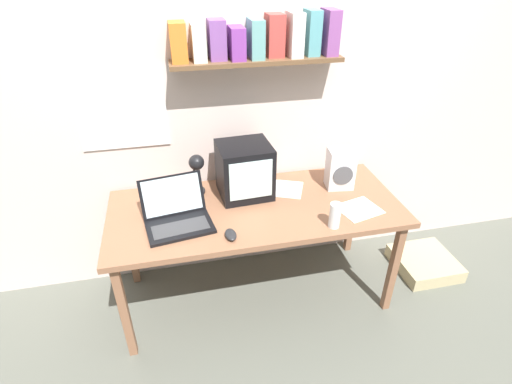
{
  "coord_description": "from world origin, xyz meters",
  "views": [
    {
      "loc": [
        -0.43,
        -1.94,
        2.04
      ],
      "look_at": [
        0.0,
        0.0,
        0.82
      ],
      "focal_mm": 28.0,
      "sensor_mm": 36.0,
      "label": 1
    }
  ],
  "objects_px": {
    "corner_desk": "(256,214)",
    "juice_glass": "(335,216)",
    "desk_lamp": "(196,169)",
    "computer_mouse": "(231,235)",
    "crt_monitor": "(245,170)",
    "open_notebook": "(359,209)",
    "laptop": "(177,213)",
    "loose_paper_near_laptop": "(286,189)",
    "floor_cushion": "(424,263)",
    "space_heater": "(340,169)"
  },
  "relations": [
    {
      "from": "desk_lamp",
      "to": "floor_cushion",
      "type": "height_order",
      "value": "desk_lamp"
    },
    {
      "from": "floor_cushion",
      "to": "corner_desk",
      "type": "bearing_deg",
      "value": 178.78
    },
    {
      "from": "corner_desk",
      "to": "open_notebook",
      "type": "bearing_deg",
      "value": -15.73
    },
    {
      "from": "space_heater",
      "to": "computer_mouse",
      "type": "bearing_deg",
      "value": -146.62
    },
    {
      "from": "crt_monitor",
      "to": "juice_glass",
      "type": "distance_m",
      "value": 0.62
    },
    {
      "from": "corner_desk",
      "to": "loose_paper_near_laptop",
      "type": "height_order",
      "value": "loose_paper_near_laptop"
    },
    {
      "from": "corner_desk",
      "to": "space_heater",
      "type": "bearing_deg",
      "value": 11.29
    },
    {
      "from": "crt_monitor",
      "to": "open_notebook",
      "type": "relative_size",
      "value": 1.2
    },
    {
      "from": "loose_paper_near_laptop",
      "to": "floor_cushion",
      "type": "xyz_separation_m",
      "value": [
        1.04,
        -0.18,
        -0.67
      ]
    },
    {
      "from": "crt_monitor",
      "to": "computer_mouse",
      "type": "relative_size",
      "value": 3.07
    },
    {
      "from": "floor_cushion",
      "to": "open_notebook",
      "type": "bearing_deg",
      "value": -168.54
    },
    {
      "from": "crt_monitor",
      "to": "desk_lamp",
      "type": "xyz_separation_m",
      "value": [
        -0.29,
        0.04,
        0.02
      ]
    },
    {
      "from": "space_heater",
      "to": "open_notebook",
      "type": "relative_size",
      "value": 0.94
    },
    {
      "from": "open_notebook",
      "to": "desk_lamp",
      "type": "bearing_deg",
      "value": 158.2
    },
    {
      "from": "laptop",
      "to": "desk_lamp",
      "type": "relative_size",
      "value": 1.41
    },
    {
      "from": "corner_desk",
      "to": "loose_paper_near_laptop",
      "type": "bearing_deg",
      "value": 33.75
    },
    {
      "from": "desk_lamp",
      "to": "juice_glass",
      "type": "xyz_separation_m",
      "value": [
        0.7,
        -0.49,
        -0.12
      ]
    },
    {
      "from": "desk_lamp",
      "to": "computer_mouse",
      "type": "xyz_separation_m",
      "value": [
        0.13,
        -0.46,
        -0.17
      ]
    },
    {
      "from": "laptop",
      "to": "loose_paper_near_laptop",
      "type": "xyz_separation_m",
      "value": [
        0.69,
        0.21,
        -0.06
      ]
    },
    {
      "from": "laptop",
      "to": "open_notebook",
      "type": "bearing_deg",
      "value": -14.41
    },
    {
      "from": "juice_glass",
      "to": "floor_cushion",
      "type": "relative_size",
      "value": 0.36
    },
    {
      "from": "crt_monitor",
      "to": "laptop",
      "type": "bearing_deg",
      "value": -156.67
    },
    {
      "from": "corner_desk",
      "to": "laptop",
      "type": "bearing_deg",
      "value": -172.85
    },
    {
      "from": "crt_monitor",
      "to": "computer_mouse",
      "type": "xyz_separation_m",
      "value": [
        -0.16,
        -0.42,
        -0.15
      ]
    },
    {
      "from": "laptop",
      "to": "desk_lamp",
      "type": "distance_m",
      "value": 0.32
    },
    {
      "from": "space_heater",
      "to": "floor_cushion",
      "type": "height_order",
      "value": "space_heater"
    },
    {
      "from": "floor_cushion",
      "to": "desk_lamp",
      "type": "bearing_deg",
      "value": 171.93
    },
    {
      "from": "corner_desk",
      "to": "juice_glass",
      "type": "distance_m",
      "value": 0.49
    },
    {
      "from": "crt_monitor",
      "to": "laptop",
      "type": "xyz_separation_m",
      "value": [
        -0.43,
        -0.22,
        -0.11
      ]
    },
    {
      "from": "juice_glass",
      "to": "space_heater",
      "type": "xyz_separation_m",
      "value": [
        0.2,
        0.4,
        0.06
      ]
    },
    {
      "from": "corner_desk",
      "to": "open_notebook",
      "type": "distance_m",
      "value": 0.61
    },
    {
      "from": "laptop",
      "to": "open_notebook",
      "type": "distance_m",
      "value": 1.06
    },
    {
      "from": "computer_mouse",
      "to": "open_notebook",
      "type": "bearing_deg",
      "value": 6.97
    },
    {
      "from": "crt_monitor",
      "to": "space_heater",
      "type": "xyz_separation_m",
      "value": [
        0.61,
        -0.04,
        -0.04
      ]
    },
    {
      "from": "open_notebook",
      "to": "floor_cushion",
      "type": "relative_size",
      "value": 0.67
    },
    {
      "from": "laptop",
      "to": "space_heater",
      "type": "bearing_deg",
      "value": 0.84
    },
    {
      "from": "corner_desk",
      "to": "computer_mouse",
      "type": "xyz_separation_m",
      "value": [
        -0.2,
        -0.26,
        0.07
      ]
    },
    {
      "from": "open_notebook",
      "to": "floor_cushion",
      "type": "height_order",
      "value": "open_notebook"
    },
    {
      "from": "crt_monitor",
      "to": "space_heater",
      "type": "distance_m",
      "value": 0.61
    },
    {
      "from": "loose_paper_near_laptop",
      "to": "corner_desk",
      "type": "bearing_deg",
      "value": -146.25
    },
    {
      "from": "loose_paper_near_laptop",
      "to": "computer_mouse",
      "type": "bearing_deg",
      "value": -135.73
    },
    {
      "from": "laptop",
      "to": "floor_cushion",
      "type": "bearing_deg",
      "value": -7.57
    },
    {
      "from": "computer_mouse",
      "to": "loose_paper_near_laptop",
      "type": "distance_m",
      "value": 0.59
    },
    {
      "from": "loose_paper_near_laptop",
      "to": "open_notebook",
      "type": "distance_m",
      "value": 0.48
    },
    {
      "from": "juice_glass",
      "to": "open_notebook",
      "type": "xyz_separation_m",
      "value": [
        0.21,
        0.12,
        -0.06
      ]
    },
    {
      "from": "floor_cushion",
      "to": "loose_paper_near_laptop",
      "type": "bearing_deg",
      "value": 170.21
    },
    {
      "from": "space_heater",
      "to": "loose_paper_near_laptop",
      "type": "relative_size",
      "value": 0.94
    },
    {
      "from": "space_heater",
      "to": "open_notebook",
      "type": "distance_m",
      "value": 0.31
    },
    {
      "from": "loose_paper_near_laptop",
      "to": "floor_cushion",
      "type": "relative_size",
      "value": 0.66
    },
    {
      "from": "desk_lamp",
      "to": "juice_glass",
      "type": "distance_m",
      "value": 0.86
    }
  ]
}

